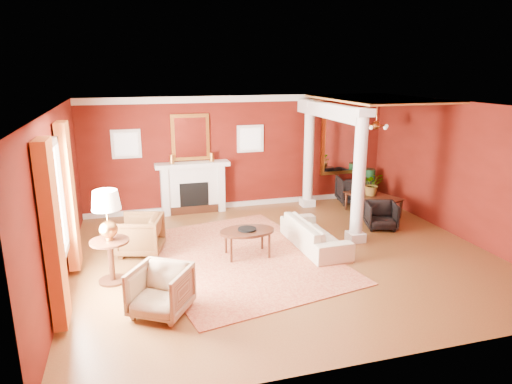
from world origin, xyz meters
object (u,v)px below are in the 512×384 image
object	(u,v)px
sofa	(315,229)
side_table	(108,220)
dining_table	(374,199)
coffee_table	(247,232)
armchair_leopard	(140,233)
armchair_stripe	(160,288)

from	to	relation	value
sofa	side_table	world-z (taller)	side_table
dining_table	coffee_table	bearing A→B (deg)	96.62
side_table	armchair_leopard	bearing A→B (deg)	65.95
armchair_stripe	coffee_table	world-z (taller)	armchair_stripe
armchair_stripe	dining_table	size ratio (longest dim) A/B	0.59
side_table	dining_table	world-z (taller)	side_table
armchair_leopard	armchair_stripe	xyz separation A→B (m)	(0.21, -2.46, -0.02)
armchair_stripe	coffee_table	distance (m)	2.50
coffee_table	dining_table	bearing A→B (deg)	24.80
sofa	coffee_table	size ratio (longest dim) A/B	1.83
armchair_leopard	side_table	size ratio (longest dim) A/B	0.52
coffee_table	side_table	world-z (taller)	side_table
armchair_leopard	armchair_stripe	size ratio (longest dim) A/B	1.05
armchair_stripe	sofa	bearing A→B (deg)	61.52
coffee_table	dining_table	world-z (taller)	dining_table
armchair_leopard	dining_table	size ratio (longest dim) A/B	0.62
armchair_stripe	side_table	world-z (taller)	side_table
armchair_leopard	dining_table	world-z (taller)	armchair_leopard
armchair_leopard	side_table	world-z (taller)	side_table
sofa	dining_table	distance (m)	2.85
sofa	armchair_stripe	xyz separation A→B (m)	(-3.25, -1.81, 0.02)
armchair_leopard	dining_table	bearing A→B (deg)	115.87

